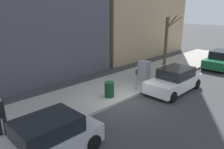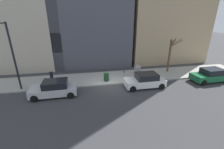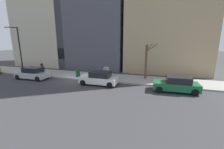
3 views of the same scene
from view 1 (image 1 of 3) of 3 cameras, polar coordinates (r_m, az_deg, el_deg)
The scene contains 10 objects.
ground_plane at distance 12.65m, azimuth 3.33°, elevation -7.08°, with size 120.00×120.00×0.00m, color #38383A.
sidewalk at distance 13.92m, azimuth -2.81°, elevation -4.40°, with size 4.00×36.00×0.15m, color #9E9B93.
parked_car_green at distance 21.64m, azimuth 26.53°, elevation 3.49°, with size 2.07×4.27×1.52m.
parked_car_white at distance 14.47m, azimuth 15.95°, elevation -1.44°, with size 1.94×4.21×1.52m.
parked_car_silver at distance 8.33m, azimuth -17.22°, elevation -16.09°, with size 1.96×4.22×1.52m.
parking_meter at distance 13.70m, azimuth 6.42°, elevation -0.84°, with size 0.14×0.10×1.35m.
utility_box at distance 15.67m, azimuth 8.36°, elevation 0.92°, with size 0.83×0.61×1.43m.
bare_tree at distance 19.97m, azimuth 14.04°, elevation 8.72°, with size 0.92×1.38×4.37m.
trash_bin at distance 12.75m, azimuth -0.72°, elevation -3.92°, with size 0.56×0.56×0.90m, color #14381E.
pedestrian_near_meter at distance 9.96m, azimuth -27.11°, elevation -9.22°, with size 0.36×0.36×1.66m.
Camera 1 is at (-7.64, 8.63, 5.21)m, focal length 35.00 mm.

